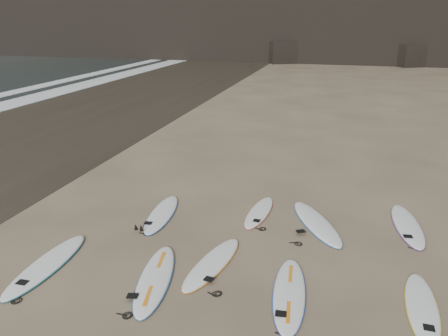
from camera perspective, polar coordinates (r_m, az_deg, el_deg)
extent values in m
plane|color=#897559|center=(9.60, 3.68, -14.02)|extent=(240.00, 240.00, 0.00)
cube|color=#383026|center=(23.64, -23.27, 4.84)|extent=(12.00, 200.00, 0.01)
cube|color=black|center=(53.43, 22.85, 13.43)|extent=(4.23, 4.46, 2.33)
cube|color=black|center=(53.57, 7.41, 14.82)|extent=(4.49, 4.76, 2.49)
ellipsoid|color=white|center=(10.67, -22.13, -11.57)|extent=(0.69, 2.80, 0.10)
ellipsoid|color=white|center=(9.57, -8.98, -14.02)|extent=(1.18, 2.76, 0.10)
ellipsoid|color=white|center=(9.98, -1.53, -12.28)|extent=(1.04, 2.54, 0.09)
ellipsoid|color=white|center=(9.12, 8.54, -15.86)|extent=(0.86, 2.65, 0.09)
ellipsoid|color=white|center=(9.48, 24.44, -16.14)|extent=(0.63, 2.36, 0.08)
ellipsoid|color=white|center=(12.36, -8.13, -5.90)|extent=(0.91, 2.62, 0.09)
ellipsoid|color=white|center=(12.39, 4.62, -5.73)|extent=(0.72, 2.27, 0.08)
ellipsoid|color=white|center=(11.98, 11.99, -6.97)|extent=(1.86, 2.80, 0.10)
ellipsoid|color=white|center=(12.56, 22.82, -6.88)|extent=(0.89, 2.69, 0.10)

